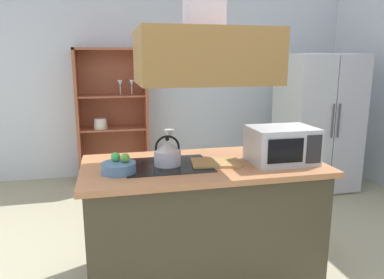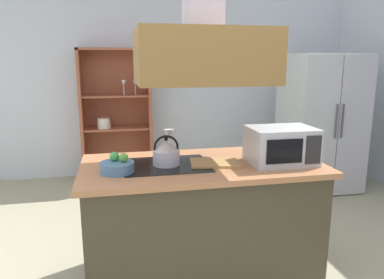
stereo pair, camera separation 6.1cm
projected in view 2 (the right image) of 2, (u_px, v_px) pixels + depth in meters
name	position (u px, v px, depth m)	size (l,w,h in m)	color
wall_back	(151.00, 80.00, 5.22)	(6.00, 0.12, 2.70)	silver
kitchen_island	(201.00, 220.00, 2.72)	(1.72, 0.86, 0.90)	#423B29
range_hood	(203.00, 40.00, 2.44)	(0.90, 0.70, 1.23)	olive
refrigerator	(321.00, 123.00, 4.60)	(0.90, 0.78, 1.71)	#B8C1BD
dish_cabinet	(116.00, 122.00, 5.03)	(0.94, 0.40, 1.79)	#984F34
kettle	(166.00, 153.00, 2.56)	(0.19, 0.19, 0.21)	silver
cutting_board	(214.00, 163.00, 2.60)	(0.34, 0.24, 0.02)	tan
microwave	(281.00, 145.00, 2.61)	(0.46, 0.35, 0.26)	#B7BABF
wine_glass_on_counter	(169.00, 136.00, 2.81)	(0.08, 0.08, 0.21)	silver
fruit_bowl	(117.00, 166.00, 2.40)	(0.23, 0.23, 0.13)	#4C7299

